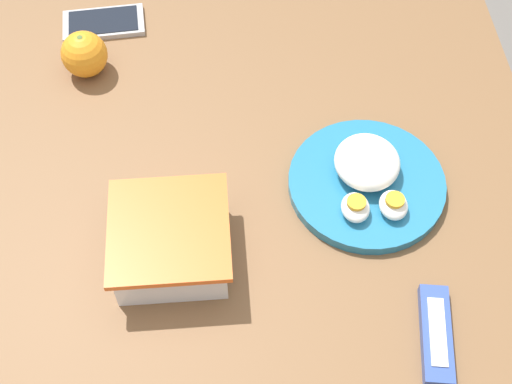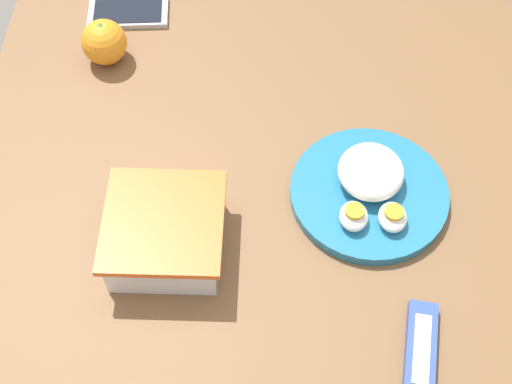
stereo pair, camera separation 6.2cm
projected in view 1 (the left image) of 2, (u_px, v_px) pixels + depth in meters
The scene contains 6 objects.
table at pixel (257, 242), 1.14m from camera, with size 1.24×0.93×0.76m.
food_container at pixel (171, 242), 1.01m from camera, with size 0.17×0.17×0.07m.
orange_fruit at pixel (84, 54), 1.21m from camera, with size 0.08×0.08×0.08m.
rice_plate at pixel (367, 179), 1.09m from camera, with size 0.24×0.24×0.06m.
candy_bar at pixel (436, 334), 0.96m from camera, with size 0.14×0.06×0.02m.
cell_phone at pixel (104, 23), 1.30m from camera, with size 0.09×0.15×0.01m.
Camera 1 is at (-0.57, 0.04, 1.67)m, focal length 50.00 mm.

